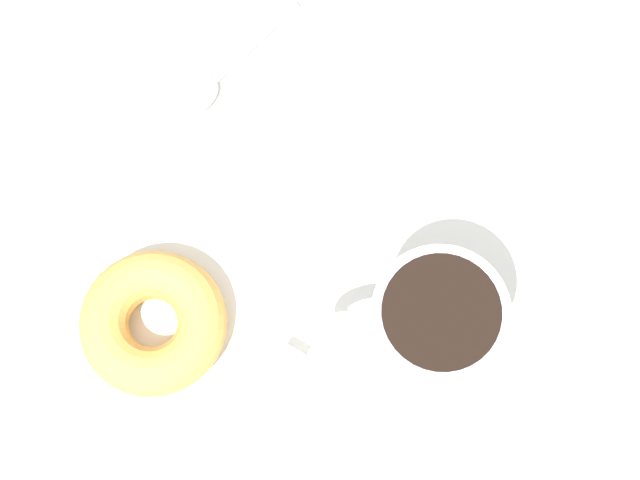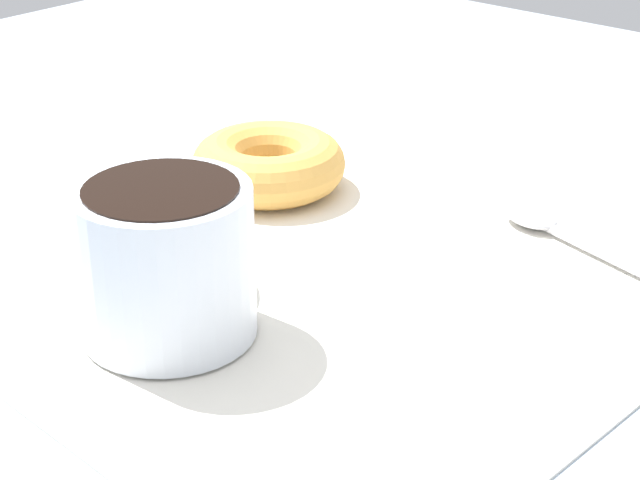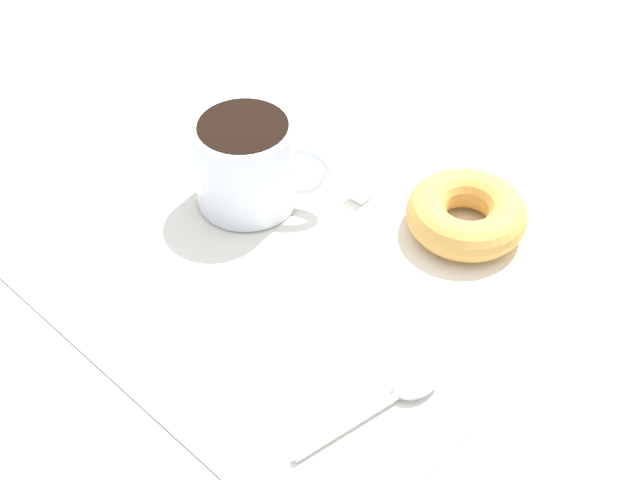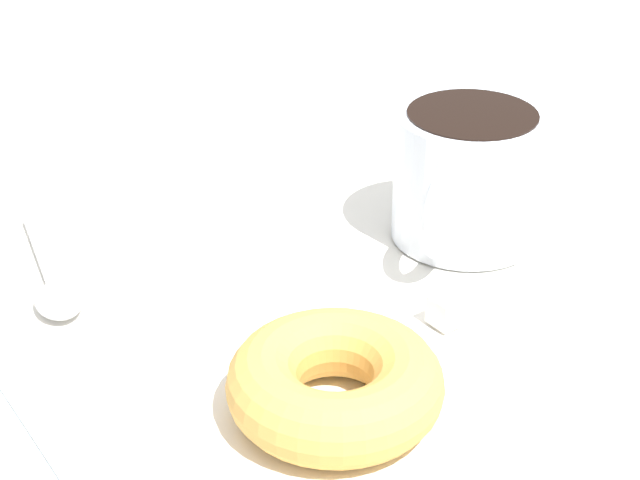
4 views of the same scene
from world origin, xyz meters
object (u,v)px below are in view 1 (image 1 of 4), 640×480
(spoon, at_px, (211,82))
(coffee_cup, at_px, (432,323))
(sugar_cube, at_px, (290,360))
(donut, at_px, (153,323))

(spoon, bearing_deg, coffee_cup, -110.96)
(coffee_cup, height_order, sugar_cube, coffee_cup)
(coffee_cup, bearing_deg, spoon, 69.04)
(donut, distance_m, sugar_cube, 0.09)
(spoon, height_order, sugar_cube, sugar_cube)
(coffee_cup, relative_size, sugar_cube, 7.12)
(donut, xyz_separation_m, sugar_cube, (0.02, -0.09, -0.01))
(donut, height_order, spoon, donut)
(coffee_cup, xyz_separation_m, donut, (-0.08, 0.16, -0.02))
(sugar_cube, bearing_deg, spoon, 45.61)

